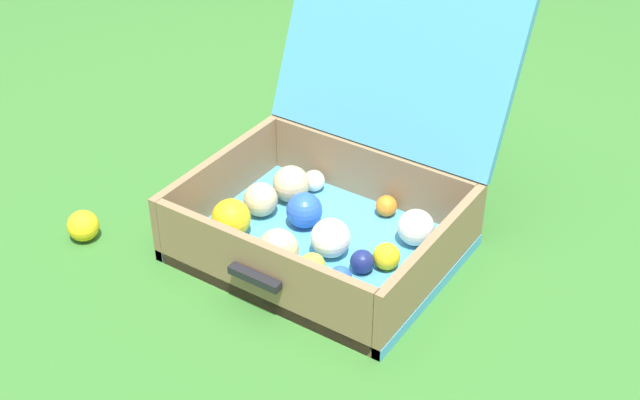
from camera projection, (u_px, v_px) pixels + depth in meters
The scene contains 3 objects.
ground_plane at pixel (301, 269), 1.76m from camera, with size 16.00×16.00×0.00m, color #336B28.
open_suitcase at pixel (334, 191), 1.79m from camera, with size 0.52×0.60×0.53m.
stray_ball_on_grass at pixel (83, 226), 1.82m from camera, with size 0.07×0.07×0.07m, color yellow.
Camera 1 is at (0.79, -1.12, 1.10)m, focal length 49.61 mm.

